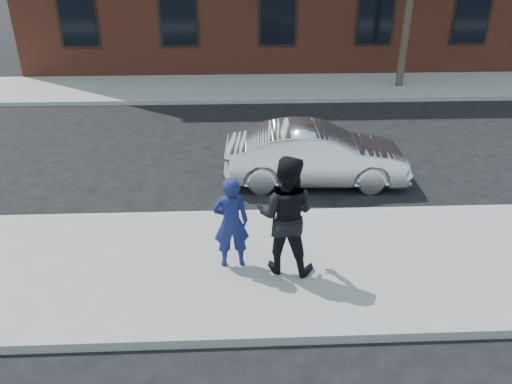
{
  "coord_description": "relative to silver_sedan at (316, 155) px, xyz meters",
  "views": [
    {
      "loc": [
        -1.62,
        -7.11,
        4.92
      ],
      "look_at": [
        -1.29,
        0.4,
        1.15
      ],
      "focal_mm": 35.0,
      "sensor_mm": 36.0,
      "label": 1
    }
  ],
  "objects": [
    {
      "name": "silver_sedan",
      "position": [
        0.0,
        0.0,
        0.0
      ],
      "size": [
        4.1,
        1.57,
        1.33
      ],
      "primitive_type": "imported",
      "rotation": [
        0.0,
        0.0,
        1.53
      ],
      "color": "silver",
      "rests_on": "ground"
    },
    {
      "name": "man_hoodie",
      "position": [
        -1.88,
        -3.4,
        0.27
      ],
      "size": [
        0.61,
        0.5,
        1.58
      ],
      "rotation": [
        0.0,
        0.0,
        3.25
      ],
      "color": "navy",
      "rests_on": "near_sidewalk"
    },
    {
      "name": "man_peacoat",
      "position": [
        -1.03,
        -3.54,
        0.47
      ],
      "size": [
        1.12,
        0.98,
        1.97
      ],
      "rotation": [
        0.0,
        0.0,
        2.87
      ],
      "color": "black",
      "rests_on": "near_sidewalk"
    },
    {
      "name": "far_curb",
      "position": [
        -0.17,
        6.29,
        -0.59
      ],
      "size": [
        50.0,
        0.1,
        0.15
      ],
      "primitive_type": "cube",
      "color": "#999691",
      "rests_on": "ground"
    },
    {
      "name": "near_curb",
      "position": [
        -0.17,
        -1.61,
        -0.59
      ],
      "size": [
        50.0,
        0.1,
        0.15
      ],
      "primitive_type": "cube",
      "color": "#999691",
      "rests_on": "ground"
    },
    {
      "name": "far_sidewalk",
      "position": [
        -0.17,
        8.09,
        -0.59
      ],
      "size": [
        50.0,
        3.5,
        0.15
      ],
      "primitive_type": "cube",
      "color": "gray",
      "rests_on": "ground"
    },
    {
      "name": "ground",
      "position": [
        -0.17,
        -3.16,
        -0.67
      ],
      "size": [
        100.0,
        100.0,
        0.0
      ],
      "primitive_type": "plane",
      "color": "black",
      "rests_on": "ground"
    },
    {
      "name": "near_sidewalk",
      "position": [
        -0.17,
        -3.41,
        -0.59
      ],
      "size": [
        50.0,
        3.5,
        0.15
      ],
      "primitive_type": "cube",
      "color": "gray",
      "rests_on": "ground"
    }
  ]
}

